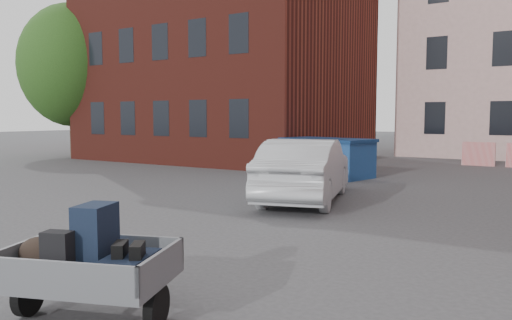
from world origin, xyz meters
The scene contains 7 objects.
ground centered at (0.00, 0.00, 0.00)m, with size 120.00×120.00×0.00m, color #38383A.
building_brick centered at (-9.00, 13.00, 7.00)m, with size 12.00×10.00×14.00m, color #591E16.
far_building centered at (-20.00, 22.00, 4.00)m, with size 6.00×6.00×8.00m, color maroon.
tree centered at (-16.00, 9.00, 5.17)m, with size 5.28×5.28×8.30m.
trailer centered at (1.71, -4.57, 0.61)m, with size 1.88×1.98×1.20m.
dumpster centered at (-1.39, 8.12, 0.67)m, with size 3.46×2.36×1.32m.
silver_car centered at (0.28, 3.16, 0.77)m, with size 1.62×4.65×1.53m, color #AFB2B6.
Camera 1 is at (5.77, -7.82, 2.08)m, focal length 35.00 mm.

